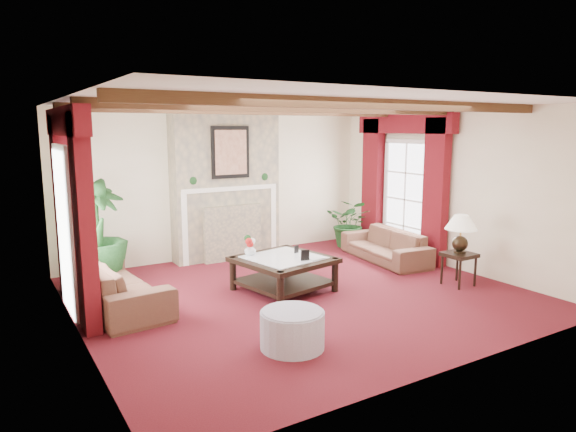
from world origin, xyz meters
TOP-DOWN VIEW (x-y plane):
  - floor at (0.00, 0.00)m, footprint 6.00×6.00m
  - ceiling at (0.00, 0.00)m, footprint 6.00×6.00m
  - back_wall at (0.00, 2.75)m, footprint 6.00×0.02m
  - left_wall at (-3.00, 0.00)m, footprint 0.02×5.50m
  - right_wall at (3.00, 0.00)m, footprint 0.02×5.50m
  - ceiling_beams at (0.00, 0.00)m, footprint 6.00×3.00m
  - fireplace at (0.00, 2.55)m, footprint 2.00×0.52m
  - french_door_left at (-2.97, 1.00)m, footprint 0.10×1.10m
  - french_door_right at (2.97, 1.00)m, footprint 0.10×1.10m
  - curtains_left at (-2.86, 1.00)m, footprint 0.20×2.40m
  - curtains_right at (2.86, 1.00)m, footprint 0.20×2.40m
  - sofa_left at (-2.40, 0.89)m, footprint 2.29×1.02m
  - sofa_right at (2.35, 0.84)m, footprint 2.03×1.02m
  - potted_palm at (-2.45, 1.90)m, footprint 2.61×2.63m
  - small_plant at (2.46, 2.02)m, footprint 1.81×1.81m
  - coffee_table at (-0.13, 0.28)m, footprint 1.43×1.43m
  - side_table at (2.28, -0.88)m, footprint 0.46×0.46m
  - ottoman at (-1.08, -1.49)m, footprint 0.70×0.70m
  - table_lamp at (2.28, -0.88)m, footprint 0.47×0.47m
  - flower_vase at (-0.49, 0.65)m, footprint 0.27×0.27m
  - book at (0.09, 0.02)m, footprint 0.23×0.06m
  - photo_frame_a at (0.03, -0.05)m, footprint 0.13×0.05m
  - photo_frame_b at (0.16, 0.40)m, footprint 0.09×0.05m

SIDE VIEW (x-z plane):
  - floor at x=0.00m, z-range 0.00..0.00m
  - ottoman at x=-1.08m, z-range 0.00..0.41m
  - coffee_table at x=-0.13m, z-range 0.00..0.50m
  - side_table at x=2.28m, z-range 0.00..0.50m
  - sofa_right at x=2.35m, z-range 0.00..0.74m
  - small_plant at x=2.46m, z-range 0.00..0.76m
  - sofa_left at x=-2.40m, z-range 0.00..0.85m
  - potted_palm at x=-2.45m, z-range 0.00..0.96m
  - photo_frame_b at x=0.16m, z-range 0.50..0.62m
  - photo_frame_a at x=0.03m, z-range 0.50..0.67m
  - flower_vase at x=-0.49m, z-range 0.50..0.67m
  - book at x=0.09m, z-range 0.50..0.81m
  - table_lamp at x=2.28m, z-range 0.50..1.11m
  - back_wall at x=0.00m, z-range 0.00..2.70m
  - left_wall at x=-3.00m, z-range 0.00..2.70m
  - right_wall at x=3.00m, z-range 0.00..2.70m
  - french_door_left at x=-2.97m, z-range 1.05..3.21m
  - french_door_right at x=2.97m, z-range 1.05..3.21m
  - curtains_left at x=-2.86m, z-range 1.28..3.83m
  - curtains_right at x=2.86m, z-range 1.28..3.83m
  - ceiling_beams at x=0.00m, z-range 2.58..2.70m
  - ceiling at x=0.00m, z-range 2.70..2.70m
  - fireplace at x=0.00m, z-range 1.35..4.05m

